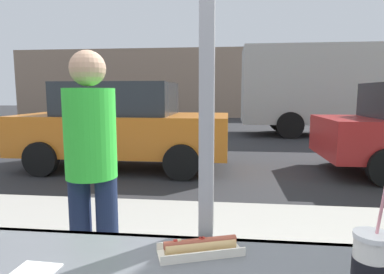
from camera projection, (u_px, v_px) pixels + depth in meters
ground_plane at (225, 149)px, 9.14m from camera, size 60.00×60.00×0.00m
sidewalk_strip at (218, 263)px, 2.83m from camera, size 16.00×2.80×0.15m
window_wall at (207, 5)px, 1.10m from camera, size 2.82×0.20×2.90m
building_facade_far at (228, 83)px, 20.98m from camera, size 28.00×1.20×4.32m
soda_cup_right at (370, 267)px, 0.79m from camera, size 0.09×0.09×0.33m
hotdog_tray_far at (200, 247)px, 1.04m from camera, size 0.28×0.18×0.05m
napkin_wrapper at (36, 270)px, 0.94m from camera, size 0.12×0.10×0.00m
parked_car_orange at (123, 125)px, 6.72m from camera, size 4.20×1.94×1.73m
box_truck at (330, 88)px, 11.88m from camera, size 6.59×2.44×3.15m
pedestrian at (91, 163)px, 2.09m from camera, size 0.32×0.32×1.63m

